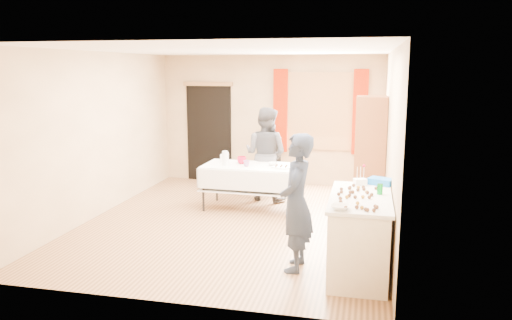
% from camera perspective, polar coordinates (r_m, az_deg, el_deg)
% --- Properties ---
extents(floor, '(4.50, 5.50, 0.02)m').
position_cam_1_polar(floor, '(7.78, -2.34, -7.15)').
color(floor, '#9E7047').
rests_on(floor, ground).
extents(ceiling, '(4.50, 5.50, 0.02)m').
position_cam_1_polar(ceiling, '(7.42, -2.49, 12.52)').
color(ceiling, white).
rests_on(ceiling, floor).
extents(wall_back, '(4.50, 0.02, 2.60)m').
position_cam_1_polar(wall_back, '(10.16, 1.66, 4.58)').
color(wall_back, tan).
rests_on(wall_back, floor).
extents(wall_front, '(4.50, 0.02, 2.60)m').
position_cam_1_polar(wall_front, '(4.92, -10.82, -2.00)').
color(wall_front, tan).
rests_on(wall_front, floor).
extents(wall_left, '(0.02, 5.50, 2.60)m').
position_cam_1_polar(wall_left, '(8.36, -17.55, 2.82)').
color(wall_left, tan).
rests_on(wall_left, floor).
extents(wall_right, '(0.02, 5.50, 2.60)m').
position_cam_1_polar(wall_right, '(7.24, 15.14, 1.81)').
color(wall_right, tan).
rests_on(wall_right, floor).
extents(window_frame, '(1.32, 0.06, 1.52)m').
position_cam_1_polar(window_frame, '(9.96, 7.30, 5.54)').
color(window_frame, olive).
rests_on(window_frame, wall_back).
extents(window_pane, '(1.20, 0.02, 1.40)m').
position_cam_1_polar(window_pane, '(9.94, 7.30, 5.53)').
color(window_pane, white).
rests_on(window_pane, wall_back).
extents(curtain_left, '(0.28, 0.06, 1.65)m').
position_cam_1_polar(curtain_left, '(10.01, 2.81, 5.64)').
color(curtain_left, '#961800').
rests_on(curtain_left, wall_back).
extents(curtain_right, '(0.28, 0.06, 1.65)m').
position_cam_1_polar(curtain_right, '(9.86, 11.81, 5.36)').
color(curtain_right, '#961800').
rests_on(curtain_right, wall_back).
extents(doorway, '(0.95, 0.04, 2.00)m').
position_cam_1_polar(doorway, '(10.49, -5.38, 3.08)').
color(doorway, black).
rests_on(doorway, floor).
extents(door_lintel, '(1.05, 0.06, 0.08)m').
position_cam_1_polar(door_lintel, '(10.38, -5.52, 8.65)').
color(door_lintel, olive).
rests_on(door_lintel, wall_back).
extents(cabinet, '(0.50, 0.60, 1.89)m').
position_cam_1_polar(cabinet, '(8.54, 12.90, 0.77)').
color(cabinet, brown).
rests_on(cabinet, floor).
extents(counter, '(0.69, 1.45, 0.91)m').
position_cam_1_polar(counter, '(5.93, 11.71, -8.35)').
color(counter, beige).
rests_on(counter, floor).
extents(party_table, '(1.68, 0.90, 0.75)m').
position_cam_1_polar(party_table, '(8.37, -0.41, -2.64)').
color(party_table, black).
rests_on(party_table, floor).
extents(chair, '(0.46, 0.46, 1.05)m').
position_cam_1_polar(chair, '(9.45, 1.43, -1.93)').
color(chair, black).
rests_on(chair, floor).
extents(girl, '(0.59, 0.39, 1.62)m').
position_cam_1_polar(girl, '(5.81, 4.64, -4.89)').
color(girl, '#1B2438').
rests_on(girl, floor).
extents(woman, '(1.14, 1.05, 1.67)m').
position_cam_1_polar(woman, '(8.88, 1.10, 0.68)').
color(woman, black).
rests_on(woman, floor).
extents(soda_can, '(0.07, 0.07, 0.12)m').
position_cam_1_polar(soda_can, '(5.93, 13.98, -3.24)').
color(soda_can, '#09781F').
rests_on(soda_can, counter).
extents(mixing_bowl, '(0.25, 0.25, 0.05)m').
position_cam_1_polar(mixing_bowl, '(5.23, 9.61, -5.34)').
color(mixing_bowl, white).
rests_on(mixing_bowl, counter).
extents(foam_block, '(0.18, 0.15, 0.08)m').
position_cam_1_polar(foam_block, '(6.34, 11.81, -2.46)').
color(foam_block, white).
rests_on(foam_block, counter).
extents(blue_basket, '(0.36, 0.30, 0.08)m').
position_cam_1_polar(blue_basket, '(6.42, 14.10, -2.39)').
color(blue_basket, blue).
rests_on(blue_basket, counter).
extents(pitcher, '(0.14, 0.14, 0.22)m').
position_cam_1_polar(pitcher, '(8.29, -3.51, 0.15)').
color(pitcher, silver).
rests_on(pitcher, party_table).
extents(cup_red, '(0.24, 0.24, 0.12)m').
position_cam_1_polar(cup_red, '(8.41, -1.64, -0.02)').
color(cup_red, '#B00725').
rests_on(cup_red, party_table).
extents(cup_rainbow, '(0.16, 0.16, 0.10)m').
position_cam_1_polar(cup_rainbow, '(8.19, -1.09, -0.39)').
color(cup_rainbow, red).
rests_on(cup_rainbow, party_table).
extents(small_bowl, '(0.23, 0.23, 0.05)m').
position_cam_1_polar(small_bowl, '(8.30, 1.93, -0.43)').
color(small_bowl, white).
rests_on(small_bowl, party_table).
extents(pastry_tray, '(0.33, 0.29, 0.02)m').
position_cam_1_polar(pastry_tray, '(8.08, 2.91, -0.84)').
color(pastry_tray, white).
rests_on(pastry_tray, party_table).
extents(bottle, '(0.11, 0.11, 0.19)m').
position_cam_1_polar(bottle, '(8.63, -3.76, 0.44)').
color(bottle, white).
rests_on(bottle, party_table).
extents(cake_balls, '(0.46, 1.10, 0.04)m').
position_cam_1_polar(cake_balls, '(5.70, 11.48, -4.10)').
color(cake_balls, '#3F2314').
rests_on(cake_balls, counter).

